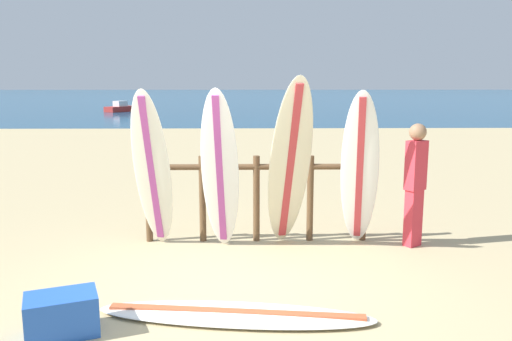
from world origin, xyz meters
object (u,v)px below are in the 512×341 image
surfboard_leaning_center_left (290,165)px  surfboard_lying_on_sand (236,314)px  surfboard_leaning_center (360,169)px  cooler_box (62,314)px  surfboard_leaning_left (220,171)px  small_boat_offshore (120,108)px  surfboard_leaning_far_left (152,170)px  surfboard_rack (256,190)px  beachgoer_standing (415,180)px

surfboard_leaning_center_left → surfboard_lying_on_sand: surfboard_leaning_center_left is taller
surfboard_leaning_center → cooler_box: size_ratio=3.45×
surfboard_leaning_left → small_boat_offshore: surfboard_leaning_left is taller
surfboard_leaning_far_left → cooler_box: 2.50m
surfboard_lying_on_sand → surfboard_rack: bearing=84.2°
surfboard_rack → cooler_box: surfboard_rack is taller
cooler_box → surfboard_leaning_left: bearing=39.1°
surfboard_leaning_left → beachgoer_standing: size_ratio=1.29×
surfboard_leaning_far_left → surfboard_leaning_center: 2.68m
surfboard_rack → surfboard_leaning_center_left: surfboard_leaning_center_left is taller
surfboard_rack → surfboard_leaning_center: 1.40m
surfboard_leaning_left → surfboard_leaning_center: size_ratio=1.01×
surfboard_leaning_far_left → surfboard_leaning_center: (2.68, 0.04, -0.01)m
surfboard_leaning_center_left → beachgoer_standing: size_ratio=1.38×
surfboard_leaning_far_left → small_boat_offshore: bearing=104.2°
surfboard_leaning_left → surfboard_leaning_center_left: surfboard_leaning_center_left is taller
surfboard_rack → surfboard_leaning_center_left: 0.73m
surfboard_rack → surfboard_leaning_far_left: bearing=-166.8°
surfboard_leaning_far_left → surfboard_lying_on_sand: bearing=-61.6°
beachgoer_standing → surfboard_rack: bearing=172.6°
surfboard_leaning_center → surfboard_lying_on_sand: (-1.57, -2.08, -1.00)m
surfboard_leaning_center_left → surfboard_leaning_center: (0.92, 0.16, -0.09)m
surfboard_leaning_center_left → small_boat_offshore: surfboard_leaning_center_left is taller
surfboard_leaning_far_left → small_boat_offshore: surfboard_leaning_far_left is taller
small_boat_offshore → cooler_box: 31.60m
surfboard_leaning_center_left → beachgoer_standing: (1.66, 0.17, -0.23)m
surfboard_leaning_far_left → surfboard_leaning_left: bearing=-7.0°
surfboard_leaning_left → surfboard_leaning_center_left: bearing=-0.8°
surfboard_rack → beachgoer_standing: (2.07, -0.27, 0.18)m
surfboard_rack → surfboard_leaning_far_left: size_ratio=1.45×
surfboard_lying_on_sand → surfboard_leaning_far_left: bearing=118.4°
surfboard_leaning_left → beachgoer_standing: (2.54, 0.15, -0.15)m
surfboard_lying_on_sand → surfboard_leaning_center: bearing=52.8°
small_boat_offshore → cooler_box: size_ratio=3.71×
surfboard_leaning_center_left → cooler_box: surfboard_leaning_center_left is taller
surfboard_leaning_left → small_boat_offshore: size_ratio=0.95×
cooler_box → beachgoer_standing: bearing=10.9°
surfboard_rack → cooler_box: size_ratio=5.05×
surfboard_leaning_left → surfboard_lying_on_sand: 2.20m
beachgoer_standing → small_boat_offshore: bearing=110.5°
surfboard_leaning_left → surfboard_rack: bearing=42.0°
surfboard_rack → surfboard_leaning_center: surfboard_leaning_center is taller
surfboard_leaning_center_left → surfboard_leaning_center: size_ratio=1.09×
beachgoer_standing → small_boat_offshore: (-10.63, 28.50, -0.64)m
beachgoer_standing → small_boat_offshore: beachgoer_standing is taller
surfboard_leaning_far_left → surfboard_lying_on_sand: (1.10, -2.04, -1.01)m
surfboard_rack → beachgoer_standing: size_ratio=1.86×
surfboard_leaning_far_left → beachgoer_standing: surfboard_leaning_far_left is taller
surfboard_leaning_left → cooler_box: bearing=-120.0°
cooler_box → surfboard_leaning_center: bearing=16.5°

